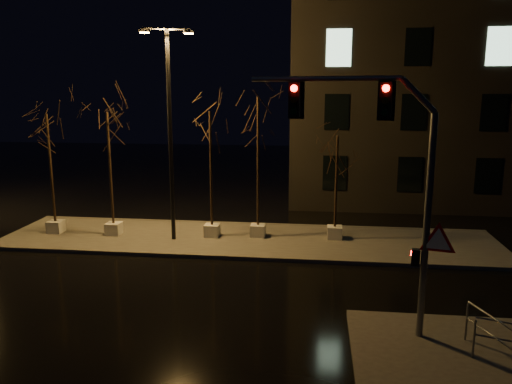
# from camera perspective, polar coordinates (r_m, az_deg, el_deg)

# --- Properties ---
(ground) EXTENTS (90.00, 90.00, 0.00)m
(ground) POSITION_cam_1_polar(r_m,az_deg,el_deg) (16.91, -3.83, -11.64)
(ground) COLOR black
(ground) RESTS_ON ground
(median) EXTENTS (22.00, 5.00, 0.15)m
(median) POSITION_cam_1_polar(r_m,az_deg,el_deg) (22.45, -0.98, -5.46)
(median) COLOR #494741
(median) RESTS_ON ground
(sidewalk_corner) EXTENTS (7.00, 5.00, 0.15)m
(sidewalk_corner) POSITION_cam_1_polar(r_m,az_deg,el_deg) (14.22, 25.83, -17.28)
(sidewalk_corner) COLOR #494741
(sidewalk_corner) RESTS_ON ground
(building) EXTENTS (25.00, 12.00, 15.00)m
(building) POSITION_cam_1_polar(r_m,az_deg,el_deg) (35.04, 25.88, 11.86)
(building) COLOR black
(building) RESTS_ON ground
(tree_0) EXTENTS (1.80, 1.80, 5.61)m
(tree_0) POSITION_cam_1_polar(r_m,az_deg,el_deg) (24.34, -22.62, 5.40)
(tree_0) COLOR silver
(tree_0) RESTS_ON median
(tree_1) EXTENTS (1.80, 1.80, 5.71)m
(tree_1) POSITION_cam_1_polar(r_m,az_deg,el_deg) (23.06, -16.50, 5.69)
(tree_1) COLOR silver
(tree_1) RESTS_ON median
(tree_2) EXTENTS (1.80, 1.80, 5.77)m
(tree_2) POSITION_cam_1_polar(r_m,az_deg,el_deg) (21.95, -5.24, 5.96)
(tree_2) COLOR silver
(tree_2) RESTS_ON median
(tree_3) EXTENTS (1.80, 1.80, 6.39)m
(tree_3) POSITION_cam_1_polar(r_m,az_deg,el_deg) (21.78, 0.23, 7.21)
(tree_3) COLOR silver
(tree_3) RESTS_ON median
(tree_4) EXTENTS (1.80, 1.80, 4.71)m
(tree_4) POSITION_cam_1_polar(r_m,az_deg,el_deg) (21.91, 9.24, 3.75)
(tree_4) COLOR silver
(tree_4) RESTS_ON median
(traffic_signal_mast) EXTENTS (5.50, 1.40, 6.87)m
(traffic_signal_mast) POSITION_cam_1_polar(r_m,az_deg,el_deg) (13.41, 14.58, 2.64)
(traffic_signal_mast) COLOR #585A60
(traffic_signal_mast) RESTS_ON sidewalk_corner
(streetlight_main) EXTENTS (2.21, 0.94, 9.01)m
(streetlight_main) POSITION_cam_1_polar(r_m,az_deg,el_deg) (21.67, -9.82, 7.95)
(streetlight_main) COLOR black
(streetlight_main) RESTS_ON median
(guard_rail_b) EXTENTS (0.81, 2.20, 1.10)m
(guard_rail_b) POSITION_cam_1_polar(r_m,az_deg,el_deg) (13.80, 25.79, -14.52)
(guard_rail_b) COLOR #585A60
(guard_rail_b) RESTS_ON sidewalk_corner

